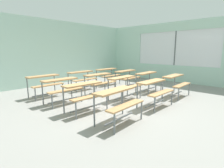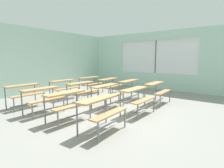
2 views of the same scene
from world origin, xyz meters
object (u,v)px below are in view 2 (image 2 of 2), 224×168
(desk_bench_r1c0, at_px, (68,100))
(desk_bench_r1c1, at_px, (107,91))
(desk_bench_r0c1, at_px, (137,95))
(desk_bench_r1c2, at_px, (131,85))
(desk_bench_r0c0, at_px, (102,107))
(desk_bench_r2c0, at_px, (43,95))
(desk_bench_r3c2, at_px, (91,81))
(desk_bench_r3c1, at_px, (64,85))
(desk_bench_r0c2, at_px, (157,88))
(desk_bench_r2c1, at_px, (82,88))
(desk_bench_r3c0, at_px, (24,90))
(desk_bench_r2c2, at_px, (110,83))

(desk_bench_r1c0, height_order, desk_bench_r1c1, same)
(desk_bench_r0c1, bearing_deg, desk_bench_r1c2, 37.11)
(desk_bench_r0c0, height_order, desk_bench_r0c1, same)
(desk_bench_r2c0, bearing_deg, desk_bench_r3c2, 19.45)
(desk_bench_r0c0, xyz_separation_m, desk_bench_r3c1, (1.55, 3.32, 0.00))
(desk_bench_r0c2, xyz_separation_m, desk_bench_r2c1, (-1.58, 2.20, 0.00))
(desk_bench_r0c2, bearing_deg, desk_bench_r3c0, 132.19)
(desk_bench_r0c1, relative_size, desk_bench_r2c0, 1.00)
(desk_bench_r2c0, height_order, desk_bench_r3c2, same)
(desk_bench_r0c1, height_order, desk_bench_r2c1, same)
(desk_bench_r0c0, distance_m, desk_bench_r2c1, 2.69)
(desk_bench_r0c2, bearing_deg, desk_bench_r0c1, 179.61)
(desk_bench_r0c2, relative_size, desk_bench_r3c2, 1.00)
(desk_bench_r1c2, relative_size, desk_bench_r2c1, 1.00)
(desk_bench_r3c1, bearing_deg, desk_bench_r1c0, -124.71)
(desk_bench_r1c1, bearing_deg, desk_bench_r1c2, 0.76)
(desk_bench_r0c2, distance_m, desk_bench_r2c0, 3.84)
(desk_bench_r2c2, relative_size, desk_bench_r3c0, 1.00)
(desk_bench_r1c0, bearing_deg, desk_bench_r2c1, 37.23)
(desk_bench_r3c0, height_order, desk_bench_r3c2, same)
(desk_bench_r0c2, distance_m, desk_bench_r3c2, 3.28)
(desk_bench_r1c0, xyz_separation_m, desk_bench_r3c0, (-0.01, 2.20, 0.00))
(desk_bench_r1c2, relative_size, desk_bench_r2c0, 1.01)
(desk_bench_r0c0, distance_m, desk_bench_r2c2, 3.81)
(desk_bench_r0c1, distance_m, desk_bench_r1c1, 1.11)
(desk_bench_r0c1, relative_size, desk_bench_r3c0, 1.00)
(desk_bench_r3c1, distance_m, desk_bench_r3c2, 1.51)
(desk_bench_r0c1, height_order, desk_bench_r0c2, same)
(desk_bench_r1c2, relative_size, desk_bench_r3c1, 1.00)
(desk_bench_r2c1, xyz_separation_m, desk_bench_r3c0, (-1.56, 1.11, 0.00))
(desk_bench_r3c1, bearing_deg, desk_bench_r3c0, -179.20)
(desk_bench_r0c1, distance_m, desk_bench_r3c0, 3.71)
(desk_bench_r1c2, xyz_separation_m, desk_bench_r2c0, (-3.18, 1.08, 0.00))
(desk_bench_r0c1, relative_size, desk_bench_r2c2, 1.00)
(desk_bench_r0c2, bearing_deg, desk_bench_r2c0, 143.77)
(desk_bench_r0c2, height_order, desk_bench_r2c2, same)
(desk_bench_r1c1, bearing_deg, desk_bench_r0c2, -35.94)
(desk_bench_r0c0, relative_size, desk_bench_r2c2, 1.01)
(desk_bench_r0c0, distance_m, desk_bench_r0c1, 1.58)
(desk_bench_r0c2, bearing_deg, desk_bench_r3c1, 113.78)
(desk_bench_r1c2, distance_m, desk_bench_r3c0, 3.85)
(desk_bench_r1c1, bearing_deg, desk_bench_r3c2, 55.53)
(desk_bench_r0c0, xyz_separation_m, desk_bench_r2c0, (-0.05, 2.22, 0.00))
(desk_bench_r2c1, xyz_separation_m, desk_bench_r3c1, (0.04, 1.10, 0.00))
(desk_bench_r1c0, distance_m, desk_bench_r1c1, 1.61)
(desk_bench_r1c0, bearing_deg, desk_bench_r3c1, 56.08)
(desk_bench_r1c1, bearing_deg, desk_bench_r0c1, -90.02)
(desk_bench_r1c1, height_order, desk_bench_r2c2, same)
(desk_bench_r0c1, relative_size, desk_bench_r3c1, 1.00)
(desk_bench_r1c2, height_order, desk_bench_r3c2, same)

